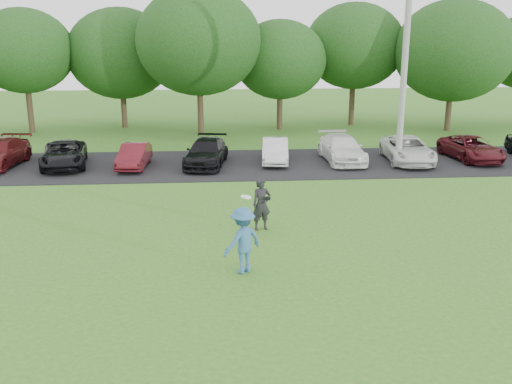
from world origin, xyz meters
TOP-DOWN VIEW (x-y plane):
  - ground at (0.00, 0.00)m, footprint 100.00×100.00m
  - parking_lot at (0.00, 13.00)m, footprint 32.00×6.50m
  - utility_pole at (7.22, 11.96)m, footprint 0.28×0.28m
  - frisbee_player at (-0.57, 0.49)m, footprint 1.29×1.20m
  - camera_bystander at (0.19, 3.75)m, footprint 0.69×0.55m
  - parked_cars at (-0.36, 13.01)m, footprint 30.72×4.95m
  - tree_row at (1.51, 22.76)m, footprint 42.39×9.85m

SIDE VIEW (x-z plane):
  - ground at x=0.00m, z-range 0.00..0.00m
  - parking_lot at x=0.00m, z-range 0.00..0.03m
  - parked_cars at x=-0.36m, z-range 0.00..1.23m
  - camera_bystander at x=0.19m, z-range 0.00..1.65m
  - frisbee_player at x=-0.57m, z-range -0.14..1.90m
  - utility_pole at x=7.22m, z-range 0.00..9.41m
  - tree_row at x=1.51m, z-range 0.59..9.23m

